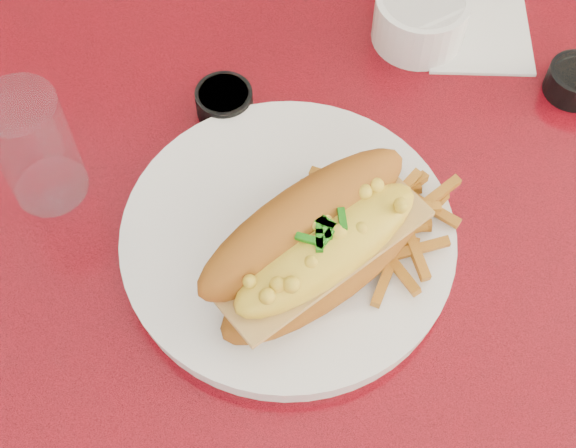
{
  "coord_description": "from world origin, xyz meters",
  "views": [
    {
      "loc": [
        -0.14,
        -0.41,
        1.44
      ],
      "look_at": [
        -0.14,
        -0.03,
        0.81
      ],
      "focal_mm": 50.0,
      "sensor_mm": 36.0,
      "label": 1
    }
  ],
  "objects_px": {
    "fork": "(366,215)",
    "sauce_cup_right": "(576,80)",
    "dinner_plate": "(288,239)",
    "sauce_cup_left": "(224,101)",
    "gravy_ramekin": "(421,17)",
    "diner_table": "(408,287)",
    "water_tumbler": "(35,149)",
    "mac_hoagie": "(318,244)"
  },
  "relations": [
    {
      "from": "dinner_plate",
      "to": "gravy_ramekin",
      "type": "bearing_deg",
      "value": 60.97
    },
    {
      "from": "diner_table",
      "to": "sauce_cup_right",
      "type": "bearing_deg",
      "value": 42.42
    },
    {
      "from": "dinner_plate",
      "to": "fork",
      "type": "distance_m",
      "value": 0.08
    },
    {
      "from": "diner_table",
      "to": "sauce_cup_left",
      "type": "distance_m",
      "value": 0.3
    },
    {
      "from": "dinner_plate",
      "to": "mac_hoagie",
      "type": "relative_size",
      "value": 1.48
    },
    {
      "from": "mac_hoagie",
      "to": "sauce_cup_right",
      "type": "xyz_separation_m",
      "value": [
        0.28,
        0.22,
        -0.05
      ]
    },
    {
      "from": "sauce_cup_right",
      "to": "water_tumbler",
      "type": "relative_size",
      "value": 0.51
    },
    {
      "from": "dinner_plate",
      "to": "gravy_ramekin",
      "type": "distance_m",
      "value": 0.31
    },
    {
      "from": "dinner_plate",
      "to": "sauce_cup_right",
      "type": "distance_m",
      "value": 0.36
    },
    {
      "from": "mac_hoagie",
      "to": "water_tumbler",
      "type": "distance_m",
      "value": 0.28
    },
    {
      "from": "sauce_cup_left",
      "to": "dinner_plate",
      "type": "bearing_deg",
      "value": -68.58
    },
    {
      "from": "mac_hoagie",
      "to": "sauce_cup_right",
      "type": "height_order",
      "value": "mac_hoagie"
    },
    {
      "from": "gravy_ramekin",
      "to": "sauce_cup_right",
      "type": "xyz_separation_m",
      "value": [
        0.16,
        -0.08,
        -0.01
      ]
    },
    {
      "from": "sauce_cup_right",
      "to": "water_tumbler",
      "type": "bearing_deg",
      "value": -167.79
    },
    {
      "from": "gravy_ramekin",
      "to": "dinner_plate",
      "type": "bearing_deg",
      "value": -119.03
    },
    {
      "from": "gravy_ramekin",
      "to": "sauce_cup_right",
      "type": "height_order",
      "value": "gravy_ramekin"
    },
    {
      "from": "dinner_plate",
      "to": "mac_hoagie",
      "type": "distance_m",
      "value": 0.07
    },
    {
      "from": "mac_hoagie",
      "to": "water_tumbler",
      "type": "xyz_separation_m",
      "value": [
        -0.26,
        0.11,
        0.0
      ]
    },
    {
      "from": "mac_hoagie",
      "to": "water_tumbler",
      "type": "bearing_deg",
      "value": 119.96
    },
    {
      "from": "sauce_cup_right",
      "to": "dinner_plate",
      "type": "bearing_deg",
      "value": -148.6
    },
    {
      "from": "diner_table",
      "to": "gravy_ramekin",
      "type": "relative_size",
      "value": 10.73
    },
    {
      "from": "diner_table",
      "to": "fork",
      "type": "bearing_deg",
      "value": -167.88
    },
    {
      "from": "diner_table",
      "to": "sauce_cup_right",
      "type": "xyz_separation_m",
      "value": [
        0.17,
        0.15,
        0.18
      ]
    },
    {
      "from": "dinner_plate",
      "to": "water_tumbler",
      "type": "height_order",
      "value": "water_tumbler"
    },
    {
      "from": "gravy_ramekin",
      "to": "sauce_cup_right",
      "type": "relative_size",
      "value": 1.75
    },
    {
      "from": "diner_table",
      "to": "gravy_ramekin",
      "type": "distance_m",
      "value": 0.3
    },
    {
      "from": "dinner_plate",
      "to": "sauce_cup_right",
      "type": "relative_size",
      "value": 5.48
    },
    {
      "from": "diner_table",
      "to": "sauce_cup_left",
      "type": "height_order",
      "value": "sauce_cup_left"
    },
    {
      "from": "diner_table",
      "to": "gravy_ramekin",
      "type": "xyz_separation_m",
      "value": [
        0.01,
        0.23,
        0.19
      ]
    },
    {
      "from": "diner_table",
      "to": "dinner_plate",
      "type": "relative_size",
      "value": 3.42
    },
    {
      "from": "fork",
      "to": "sauce_cup_right",
      "type": "height_order",
      "value": "sauce_cup_right"
    },
    {
      "from": "diner_table",
      "to": "dinner_plate",
      "type": "bearing_deg",
      "value": -166.37
    },
    {
      "from": "sauce_cup_right",
      "to": "diner_table",
      "type": "bearing_deg",
      "value": -137.58
    },
    {
      "from": "dinner_plate",
      "to": "sauce_cup_left",
      "type": "xyz_separation_m",
      "value": [
        -0.06,
        0.16,
        0.0
      ]
    },
    {
      "from": "sauce_cup_right",
      "to": "water_tumbler",
      "type": "height_order",
      "value": "water_tumbler"
    },
    {
      "from": "fork",
      "to": "sauce_cup_right",
      "type": "xyz_separation_m",
      "value": [
        0.23,
        0.17,
        -0.0
      ]
    },
    {
      "from": "fork",
      "to": "gravy_ramekin",
      "type": "height_order",
      "value": "gravy_ramekin"
    },
    {
      "from": "dinner_plate",
      "to": "mac_hoagie",
      "type": "bearing_deg",
      "value": -53.89
    },
    {
      "from": "sauce_cup_left",
      "to": "water_tumbler",
      "type": "relative_size",
      "value": 0.62
    },
    {
      "from": "sauce_cup_left",
      "to": "mac_hoagie",
      "type": "bearing_deg",
      "value": -65.69
    },
    {
      "from": "diner_table",
      "to": "dinner_plate",
      "type": "distance_m",
      "value": 0.22
    },
    {
      "from": "gravy_ramekin",
      "to": "sauce_cup_left",
      "type": "height_order",
      "value": "gravy_ramekin"
    }
  ]
}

